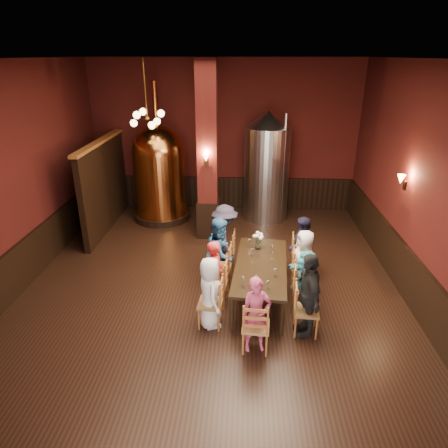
# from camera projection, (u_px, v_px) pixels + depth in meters

# --- Properties ---
(room) EXTENTS (10.00, 10.02, 4.50)m
(room) POSITION_uv_depth(u_px,v_px,m) (210.00, 188.00, 7.49)
(room) COLOR black
(room) RESTS_ON ground
(wainscot_right) EXTENTS (0.08, 9.90, 1.00)m
(wainscot_right) POSITION_uv_depth(u_px,v_px,m) (408.00, 275.00, 7.97)
(wainscot_right) COLOR black
(wainscot_right) RESTS_ON ground
(wainscot_back) EXTENTS (7.90, 0.08, 1.00)m
(wainscot_back) POSITION_uv_depth(u_px,v_px,m) (224.00, 192.00, 12.73)
(wainscot_back) COLOR black
(wainscot_back) RESTS_ON ground
(wainscot_left) EXTENTS (0.08, 9.90, 1.00)m
(wainscot_left) POSITION_uv_depth(u_px,v_px,m) (23.00, 265.00, 8.37)
(wainscot_left) COLOR black
(wainscot_left) RESTS_ON ground
(column) EXTENTS (0.58, 0.58, 4.50)m
(column) POSITION_uv_depth(u_px,v_px,m) (208.00, 154.00, 10.07)
(column) COLOR #42100E
(column) RESTS_ON ground
(partition) EXTENTS (0.22, 3.50, 2.40)m
(partition) POSITION_uv_depth(u_px,v_px,m) (105.00, 187.00, 11.00)
(partition) COLOR black
(partition) RESTS_ON ground
(pendant_cluster) EXTENTS (0.90, 0.90, 1.70)m
(pendant_cluster) POSITION_uv_depth(u_px,v_px,m) (147.00, 118.00, 9.90)
(pendant_cluster) COLOR #A57226
(pendant_cluster) RESTS_ON room
(sconce_wall) EXTENTS (0.20, 0.20, 0.36)m
(sconce_wall) POSITION_uv_depth(u_px,v_px,m) (406.00, 182.00, 8.04)
(sconce_wall) COLOR black
(sconce_wall) RESTS_ON room
(sconce_column) EXTENTS (0.20, 0.20, 0.36)m
(sconce_column) POSITION_uv_depth(u_px,v_px,m) (206.00, 159.00, 9.82)
(sconce_column) COLOR black
(sconce_column) RESTS_ON column
(dining_table) EXTENTS (1.18, 2.47, 0.75)m
(dining_table) POSITION_uv_depth(u_px,v_px,m) (261.00, 268.00, 7.87)
(dining_table) COLOR black
(dining_table) RESTS_ON ground
(chair_0) EXTENTS (0.49, 0.49, 0.92)m
(chair_0) POSITION_uv_depth(u_px,v_px,m) (210.00, 303.00, 7.15)
(chair_0) COLOR #975526
(chair_0) RESTS_ON ground
(person_0) EXTENTS (0.59, 0.75, 1.35)m
(person_0) POSITION_uv_depth(u_px,v_px,m) (210.00, 293.00, 7.07)
(person_0) COLOR silver
(person_0) RESTS_ON ground
(chair_1) EXTENTS (0.49, 0.49, 0.92)m
(chair_1) POSITION_uv_depth(u_px,v_px,m) (216.00, 283.00, 7.77)
(chair_1) COLOR #975526
(chair_1) RESTS_ON ground
(person_1) EXTENTS (0.35, 0.51, 1.36)m
(person_1) POSITION_uv_depth(u_px,v_px,m) (216.00, 273.00, 7.68)
(person_1) COLOR red
(person_1) RESTS_ON ground
(chair_2) EXTENTS (0.49, 0.49, 0.92)m
(chair_2) POSITION_uv_depth(u_px,v_px,m) (221.00, 267.00, 8.37)
(chair_2) COLOR #975526
(chair_2) RESTS_ON ground
(person_2) EXTENTS (0.55, 0.83, 1.56)m
(person_2) POSITION_uv_depth(u_px,v_px,m) (220.00, 253.00, 8.24)
(person_2) COLOR #25507C
(person_2) RESTS_ON ground
(chair_3) EXTENTS (0.49, 0.49, 0.92)m
(chair_3) POSITION_uv_depth(u_px,v_px,m) (225.00, 252.00, 8.98)
(chair_3) COLOR #975526
(chair_3) RESTS_ON ground
(person_3) EXTENTS (0.87, 1.15, 1.58)m
(person_3) POSITION_uv_depth(u_px,v_px,m) (225.00, 239.00, 8.85)
(person_3) COLOR black
(person_3) RESTS_ON ground
(chair_4) EXTENTS (0.49, 0.49, 0.92)m
(chair_4) POSITION_uv_depth(u_px,v_px,m) (306.00, 310.00, 6.95)
(chair_4) COLOR #975526
(chair_4) RESTS_ON ground
(person_4) EXTENTS (0.53, 0.97, 1.56)m
(person_4) POSITION_uv_depth(u_px,v_px,m) (308.00, 294.00, 6.82)
(person_4) COLOR black
(person_4) RESTS_ON ground
(chair_5) EXTENTS (0.49, 0.49, 0.92)m
(chair_5) POSITION_uv_depth(u_px,v_px,m) (304.00, 289.00, 7.56)
(chair_5) COLOR #975526
(chair_5) RESTS_ON ground
(person_5) EXTENTS (0.56, 1.23, 1.27)m
(person_5) POSITION_uv_depth(u_px,v_px,m) (305.00, 281.00, 7.49)
(person_5) COLOR teal
(person_5) RESTS_ON ground
(chair_6) EXTENTS (0.49, 0.49, 0.92)m
(chair_6) POSITION_uv_depth(u_px,v_px,m) (303.00, 272.00, 8.16)
(chair_6) COLOR #975526
(chair_6) RESTS_ON ground
(person_6) EXTENTS (0.58, 0.76, 1.38)m
(person_6) POSITION_uv_depth(u_px,v_px,m) (304.00, 262.00, 8.07)
(person_6) COLOR silver
(person_6) RESTS_ON ground
(chair_7) EXTENTS (0.49, 0.49, 0.92)m
(chair_7) POSITION_uv_depth(u_px,v_px,m) (301.00, 257.00, 8.77)
(chair_7) COLOR #975526
(chair_7) RESTS_ON ground
(person_7) EXTENTS (0.49, 0.73, 1.38)m
(person_7) POSITION_uv_depth(u_px,v_px,m) (302.00, 248.00, 8.68)
(person_7) COLOR black
(person_7) RESTS_ON ground
(chair_8) EXTENTS (0.49, 0.49, 0.92)m
(chair_8) POSITION_uv_depth(u_px,v_px,m) (256.00, 326.00, 6.55)
(chair_8) COLOR #975526
(chair_8) RESTS_ON ground
(person_8) EXTENTS (0.54, 0.41, 1.34)m
(person_8) POSITION_uv_depth(u_px,v_px,m) (256.00, 315.00, 6.47)
(person_8) COLOR #AA3859
(person_8) RESTS_ON ground
(copper_kettle) EXTENTS (1.78, 1.78, 3.92)m
(copper_kettle) POSITION_uv_depth(u_px,v_px,m) (160.00, 172.00, 11.53)
(copper_kettle) COLOR black
(copper_kettle) RESTS_ON ground
(steel_vessel) EXTENTS (1.43, 1.43, 3.14)m
(steel_vessel) POSITION_uv_depth(u_px,v_px,m) (267.00, 167.00, 11.50)
(steel_vessel) COLOR #B2B2B7
(steel_vessel) RESTS_ON ground
(rose_vase) EXTENTS (0.23, 0.23, 0.39)m
(rose_vase) POSITION_uv_depth(u_px,v_px,m) (258.00, 238.00, 8.40)
(rose_vase) COLOR white
(rose_vase) RESTS_ON dining_table
(wine_glass_0) EXTENTS (0.07, 0.07, 0.17)m
(wine_glass_0) POSITION_uv_depth(u_px,v_px,m) (257.00, 282.00, 7.11)
(wine_glass_0) COLOR white
(wine_glass_0) RESTS_ON dining_table
(wine_glass_1) EXTENTS (0.07, 0.07, 0.17)m
(wine_glass_1) POSITION_uv_depth(u_px,v_px,m) (268.00, 285.00, 7.00)
(wine_glass_1) COLOR white
(wine_glass_1) RESTS_ON dining_table
(wine_glass_2) EXTENTS (0.07, 0.07, 0.17)m
(wine_glass_2) POSITION_uv_depth(u_px,v_px,m) (243.00, 281.00, 7.12)
(wine_glass_2) COLOR white
(wine_glass_2) RESTS_ON dining_table
(wine_glass_3) EXTENTS (0.07, 0.07, 0.17)m
(wine_glass_3) POSITION_uv_depth(u_px,v_px,m) (250.00, 243.00, 8.56)
(wine_glass_3) COLOR white
(wine_glass_3) RESTS_ON dining_table
(wine_glass_4) EXTENTS (0.07, 0.07, 0.17)m
(wine_glass_4) POSITION_uv_depth(u_px,v_px,m) (256.00, 280.00, 7.16)
(wine_glass_4) COLOR white
(wine_glass_4) RESTS_ON dining_table
(wine_glass_5) EXTENTS (0.07, 0.07, 0.17)m
(wine_glass_5) POSITION_uv_depth(u_px,v_px,m) (275.00, 273.00, 7.40)
(wine_glass_5) COLOR white
(wine_glass_5) RESTS_ON dining_table
(wine_glass_6) EXTENTS (0.07, 0.07, 0.17)m
(wine_glass_6) POSITION_uv_depth(u_px,v_px,m) (272.00, 249.00, 8.28)
(wine_glass_6) COLOR white
(wine_glass_6) RESTS_ON dining_table
(wine_glass_7) EXTENTS (0.07, 0.07, 0.17)m
(wine_glass_7) POSITION_uv_depth(u_px,v_px,m) (253.00, 252.00, 8.16)
(wine_glass_7) COLOR white
(wine_glass_7) RESTS_ON dining_table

